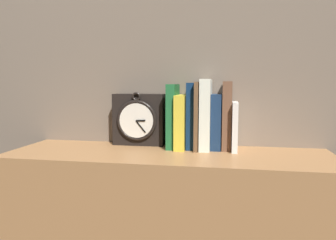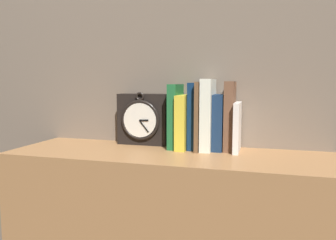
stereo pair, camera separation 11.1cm
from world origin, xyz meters
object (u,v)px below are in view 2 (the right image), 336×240
(book_slot2_navy, at_px, (194,116))
(book_slot4_white, at_px, (208,115))
(book_slot3_brown, at_px, (200,116))
(book_slot0_green, at_px, (175,116))
(book_slot5_navy, at_px, (219,122))
(clock, at_px, (143,119))
(book_slot6_brown, at_px, (230,116))
(book_slot1_yellow, at_px, (184,122))
(book_slot7_white, at_px, (237,127))

(book_slot2_navy, bearing_deg, book_slot4_white, -10.97)
(book_slot3_brown, bearing_deg, book_slot0_green, 174.91)
(book_slot3_brown, xyz_separation_m, book_slot5_navy, (0.07, 0.01, -0.02))
(book_slot0_green, relative_size, book_slot4_white, 0.93)
(clock, distance_m, book_slot6_brown, 0.34)
(book_slot5_navy, bearing_deg, book_slot3_brown, -168.28)
(book_slot2_navy, bearing_deg, book_slot6_brown, 1.29)
(book_slot2_navy, bearing_deg, clock, 173.87)
(book_slot1_yellow, bearing_deg, book_slot3_brown, -0.68)
(book_slot0_green, height_order, book_slot3_brown, book_slot3_brown)
(book_slot1_yellow, distance_m, book_slot3_brown, 0.06)
(book_slot2_navy, bearing_deg, book_slot5_navy, 0.79)
(book_slot2_navy, height_order, book_slot6_brown, book_slot6_brown)
(book_slot0_green, bearing_deg, book_slot4_white, -2.66)
(book_slot2_navy, distance_m, book_slot3_brown, 0.03)
(book_slot3_brown, height_order, book_slot6_brown, book_slot6_brown)
(clock, xyz_separation_m, book_slot0_green, (0.14, -0.03, 0.02))
(book_slot4_white, height_order, book_slot5_navy, book_slot4_white)
(book_slot6_brown, bearing_deg, book_slot3_brown, -171.59)
(clock, bearing_deg, book_slot1_yellow, -11.29)
(book_slot0_green, height_order, book_slot4_white, book_slot4_white)
(book_slot6_brown, bearing_deg, clock, 176.68)
(book_slot4_white, relative_size, book_slot6_brown, 1.03)
(clock, xyz_separation_m, book_slot6_brown, (0.34, -0.02, 0.02))
(book_slot0_green, distance_m, book_slot7_white, 0.23)
(clock, height_order, book_slot7_white, clock)
(book_slot4_white, bearing_deg, book_slot5_navy, 16.60)
(book_slot1_yellow, bearing_deg, book_slot6_brown, 5.17)
(clock, distance_m, book_slot3_brown, 0.23)
(clock, height_order, book_slot2_navy, book_slot2_navy)
(book_slot6_brown, bearing_deg, book_slot1_yellow, -174.83)
(book_slot2_navy, relative_size, book_slot3_brown, 0.99)
(clock, height_order, book_slot5_navy, clock)
(book_slot1_yellow, height_order, book_slot6_brown, book_slot6_brown)
(book_slot6_brown, bearing_deg, book_slot4_white, -170.33)
(book_slot3_brown, height_order, book_slot5_navy, book_slot3_brown)
(book_slot0_green, xyz_separation_m, book_slot6_brown, (0.20, 0.01, 0.00))
(book_slot3_brown, bearing_deg, book_slot1_yellow, 179.32)
(book_slot3_brown, bearing_deg, book_slot4_white, 5.11)
(book_slot1_yellow, height_order, book_slot3_brown, book_slot3_brown)
(clock, relative_size, book_slot1_yellow, 1.05)
(book_slot7_white, bearing_deg, book_slot2_navy, 176.06)
(book_slot2_navy, height_order, book_slot5_navy, book_slot2_navy)
(clock, xyz_separation_m, book_slot5_navy, (0.30, -0.02, 0.00))
(book_slot3_brown, height_order, book_slot7_white, book_slot3_brown)
(book_slot3_brown, relative_size, book_slot5_navy, 1.22)
(book_slot0_green, bearing_deg, book_slot1_yellow, -12.45)
(book_slot0_green, relative_size, book_slot6_brown, 0.96)
(book_slot2_navy, bearing_deg, book_slot3_brown, -29.11)
(book_slot1_yellow, height_order, book_slot7_white, book_slot1_yellow)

